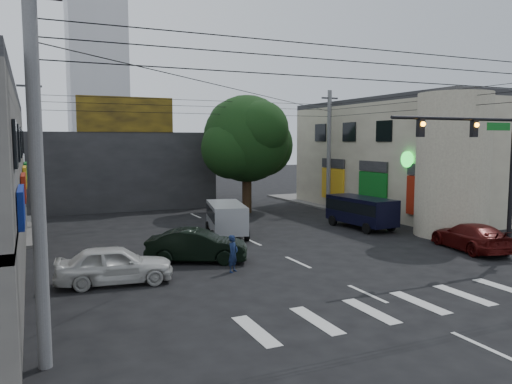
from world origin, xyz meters
TOP-DOWN VIEW (x-y plane):
  - ground at (0.00, 0.00)m, footprint 160.00×160.00m
  - sidewalk_far_right at (18.00, 18.00)m, footprint 16.00×16.00m
  - building_right at (18.00, 13.00)m, footprint 14.00×18.00m
  - corner_column at (11.00, 4.00)m, footprint 4.00×4.00m
  - building_far at (-4.00, 26.00)m, footprint 14.00×10.00m
  - billboard at (-4.00, 21.10)m, footprint 7.00×0.30m
  - tower_distant at (0.00, 70.00)m, footprint 9.00×9.00m
  - street_tree at (4.00, 17.00)m, footprint 6.40×6.40m
  - traffic_gantry at (7.82, -1.00)m, footprint 7.10×0.35m
  - utility_pole_near_left at (-10.50, -4.50)m, footprint 0.32×0.32m
  - utility_pole_far_left at (-10.50, 16.00)m, footprint 0.32×0.32m
  - utility_pole_far_right at (10.50, 16.00)m, footprint 0.32×0.32m
  - dark_sedan at (-4.03, 3.96)m, footprint 4.93×5.62m
  - white_compact at (-7.89, 1.99)m, footprint 2.79×4.73m
  - maroon_sedan at (8.91, 0.67)m, footprint 3.66×5.39m
  - silver_minivan at (-0.70, 9.00)m, footprint 5.10×3.69m
  - navy_van at (7.72, 7.93)m, footprint 5.02×2.41m
  - traffic_officer at (-3.21, 1.70)m, footprint 0.92×0.91m

SIDE VIEW (x-z plane):
  - ground at x=0.00m, z-range 0.00..0.00m
  - sidewalk_far_right at x=18.00m, z-range 0.00..0.15m
  - maroon_sedan at x=8.91m, z-range 0.00..1.35m
  - dark_sedan at x=-4.03m, z-range 0.00..1.46m
  - white_compact at x=-7.89m, z-range 0.00..1.47m
  - traffic_officer at x=-3.21m, z-range 0.00..1.53m
  - silver_minivan at x=-0.70m, z-range 0.00..1.85m
  - navy_van at x=7.72m, z-range 0.00..1.92m
  - building_far at x=-4.00m, z-range 0.00..6.00m
  - building_right at x=18.00m, z-range 0.00..8.00m
  - corner_column at x=11.00m, z-range 0.00..8.00m
  - utility_pole_near_left at x=-10.50m, z-range 0.00..9.20m
  - utility_pole_far_left at x=-10.50m, z-range 0.00..9.20m
  - utility_pole_far_right at x=10.50m, z-range 0.00..9.20m
  - traffic_gantry at x=7.82m, z-range 1.23..8.43m
  - street_tree at x=4.00m, z-range 1.12..9.82m
  - billboard at x=-4.00m, z-range 6.00..8.60m
  - tower_distant at x=0.00m, z-range 0.00..44.00m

